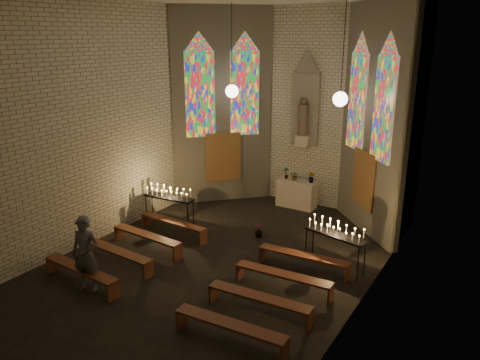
% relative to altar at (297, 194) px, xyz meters
% --- Properties ---
extents(floor, '(12.00, 12.00, 0.00)m').
position_rel_altar_xyz_m(floor, '(0.00, -5.45, -0.50)').
color(floor, black).
rests_on(floor, ground).
extents(room, '(8.22, 12.43, 7.00)m').
position_rel_altar_xyz_m(room, '(-0.00, -2.08, 3.22)').
color(room, beige).
rests_on(room, ground).
extents(altar, '(1.40, 0.60, 1.00)m').
position_rel_altar_xyz_m(altar, '(0.00, 0.00, 0.00)').
color(altar, beige).
rests_on(altar, ground).
extents(flower_vase_left, '(0.27, 0.23, 0.44)m').
position_rel_altar_xyz_m(flower_vase_left, '(-0.43, -0.02, 0.72)').
color(flower_vase_left, '#4C723F').
rests_on(flower_vase_left, altar).
extents(flower_vase_center, '(0.32, 0.28, 0.33)m').
position_rel_altar_xyz_m(flower_vase_center, '(-0.08, -0.02, 0.67)').
color(flower_vase_center, '#4C723F').
rests_on(flower_vase_center, altar).
extents(flower_vase_right, '(0.28, 0.25, 0.43)m').
position_rel_altar_xyz_m(flower_vase_right, '(0.55, 0.02, 0.72)').
color(flower_vase_right, '#4C723F').
rests_on(flower_vase_right, altar).
extents(aisle_flower_pot, '(0.32, 0.32, 0.43)m').
position_rel_altar_xyz_m(aisle_flower_pot, '(0.15, -3.06, -0.28)').
color(aisle_flower_pot, '#4C723F').
rests_on(aisle_flower_pot, ground).
extents(votive_stand_left, '(1.77, 0.55, 1.28)m').
position_rel_altar_xyz_m(votive_stand_left, '(-2.74, -3.84, 0.60)').
color(votive_stand_left, black).
rests_on(votive_stand_left, ground).
extents(votive_stand_right, '(1.78, 0.79, 1.27)m').
position_rel_altar_xyz_m(votive_stand_right, '(2.87, -3.80, 0.59)').
color(votive_stand_right, black).
rests_on(votive_stand_right, ground).
extents(pew_left_0, '(2.48, 0.49, 0.47)m').
position_rel_altar_xyz_m(pew_left_0, '(-2.22, -4.31, -0.11)').
color(pew_left_0, '#522717').
rests_on(pew_left_0, ground).
extents(pew_right_0, '(2.48, 0.49, 0.47)m').
position_rel_altar_xyz_m(pew_right_0, '(2.22, -4.31, -0.11)').
color(pew_right_0, '#522717').
rests_on(pew_right_0, ground).
extents(pew_left_1, '(2.48, 0.49, 0.47)m').
position_rel_altar_xyz_m(pew_left_1, '(-2.22, -5.51, -0.11)').
color(pew_left_1, '#522717').
rests_on(pew_left_1, ground).
extents(pew_right_1, '(2.48, 0.49, 0.47)m').
position_rel_altar_xyz_m(pew_right_1, '(2.22, -5.51, -0.11)').
color(pew_right_1, '#522717').
rests_on(pew_right_1, ground).
extents(pew_left_2, '(2.48, 0.49, 0.47)m').
position_rel_altar_xyz_m(pew_left_2, '(-2.22, -6.71, -0.11)').
color(pew_left_2, '#522717').
rests_on(pew_left_2, ground).
extents(pew_right_2, '(2.48, 0.49, 0.47)m').
position_rel_altar_xyz_m(pew_right_2, '(2.22, -6.71, -0.11)').
color(pew_right_2, '#522717').
rests_on(pew_right_2, ground).
extents(pew_left_3, '(2.48, 0.49, 0.47)m').
position_rel_altar_xyz_m(pew_left_3, '(-2.22, -7.91, -0.11)').
color(pew_left_3, '#522717').
rests_on(pew_left_3, ground).
extents(pew_right_3, '(2.48, 0.49, 0.47)m').
position_rel_altar_xyz_m(pew_right_3, '(2.22, -7.91, -0.11)').
color(pew_right_3, '#522717').
rests_on(pew_right_3, ground).
extents(visitor, '(0.81, 0.66, 1.92)m').
position_rel_altar_xyz_m(visitor, '(-1.91, -7.96, 0.46)').
color(visitor, '#46484F').
rests_on(visitor, ground).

